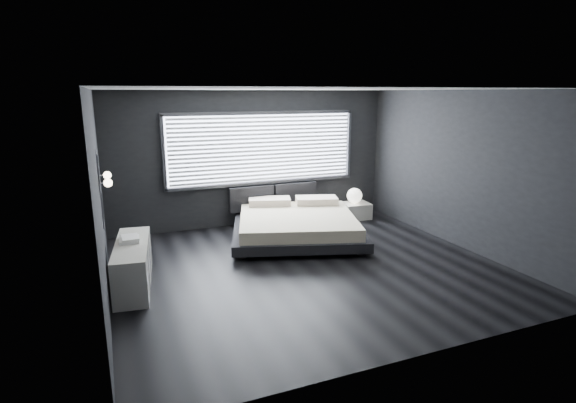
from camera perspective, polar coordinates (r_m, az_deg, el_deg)
name	(u,v)px	position (r m, az deg, el deg)	size (l,w,h in m)	color
room	(309,182)	(6.96, 2.66, 2.46)	(6.04, 6.00, 2.80)	black
window	(263,148)	(9.47, -3.13, 6.75)	(4.14, 0.09, 1.52)	white
headboard	(274,196)	(9.67, -1.82, 0.65)	(1.96, 0.16, 0.52)	black
sconce_near	(108,183)	(6.34, -21.91, 2.21)	(0.18, 0.11, 0.11)	silver
sconce_far	(107,175)	(6.93, -21.99, 3.11)	(0.18, 0.11, 0.11)	silver
wall_art_upper	(98,172)	(5.71, -22.96, 3.49)	(0.01, 0.48, 0.48)	#47474C
wall_art_lower	(102,206)	(6.04, -22.55, -0.52)	(0.01, 0.48, 0.48)	#47474C
bed	(297,224)	(8.65, 1.12, -2.86)	(2.99, 2.92, 0.62)	black
nightstand	(356,211)	(10.16, 8.57, -1.15)	(0.60, 0.50, 0.35)	silver
orb_lamp	(354,196)	(10.10, 8.44, 0.75)	(0.34, 0.34, 0.34)	white
dresser	(133,265)	(6.94, -19.05, -7.58)	(0.66, 1.67, 0.65)	silver
book_stack	(130,239)	(6.92, -19.48, -4.50)	(0.30, 0.37, 0.07)	white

